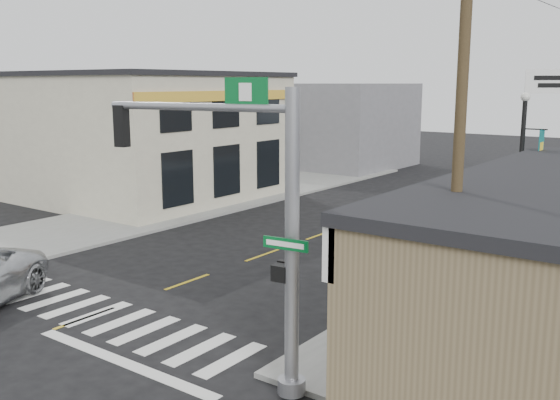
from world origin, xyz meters
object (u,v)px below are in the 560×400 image
Objects in this scene: lamp_post at (522,167)px; utility_pole_near at (458,167)px; guide_sign at (472,236)px; traffic_signal_pole at (261,208)px; bare_tree at (538,202)px; fire_hydrant at (452,310)px.

lamp_post is 0.67× the size of utility_pole_near.
traffic_signal_pole is at bearing -117.44° from guide_sign.
utility_pole_near is at bearing -111.49° from bare_tree.
bare_tree reaches higher than guide_sign.
utility_pole_near reaches higher than bare_tree.
fire_hydrant is at bearing 62.56° from traffic_signal_pole.
traffic_signal_pole is 4.11m from utility_pole_near.
utility_pole_near is (1.24, -9.43, 1.12)m from lamp_post.
guide_sign is at bearing 70.07° from traffic_signal_pole.
lamp_post is 7.24m from bare_tree.
utility_pole_near is (3.06, 2.63, 0.78)m from traffic_signal_pole.
bare_tree is (2.00, -0.33, 3.18)m from fire_hydrant.
traffic_signal_pole is 2.11× the size of guide_sign.
utility_pole_near reaches higher than guide_sign.
bare_tree is at bearing -60.90° from guide_sign.
guide_sign is 0.51× the size of lamp_post.
traffic_signal_pole is 8.01m from guide_sign.
fire_hydrant is (0.30, -2.10, -1.53)m from guide_sign.
lamp_post is at bearing 74.82° from guide_sign.
lamp_post reaches higher than fire_hydrant.
traffic_signal_pole reaches higher than guide_sign.
utility_pole_near reaches higher than lamp_post.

